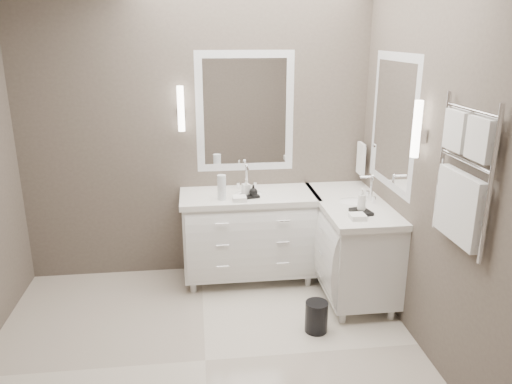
{
  "coord_description": "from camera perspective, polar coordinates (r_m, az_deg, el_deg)",
  "views": [
    {
      "loc": [
        -0.01,
        -3.06,
        2.23
      ],
      "look_at": [
        0.45,
        0.7,
        1.03
      ],
      "focal_mm": 35.0,
      "sensor_mm": 36.0,
      "label": 1
    }
  ],
  "objects": [
    {
      "name": "floor",
      "position": [
        3.79,
        -5.81,
        -18.66
      ],
      "size": [
        3.2,
        3.0,
        0.01
      ],
      "primitive_type": "cube",
      "color": "beige",
      "rests_on": "ground"
    },
    {
      "name": "wall_back",
      "position": [
        4.65,
        -6.82,
        6.54
      ],
      "size": [
        3.2,
        0.01,
        2.7
      ],
      "primitive_type": "cube",
      "color": "#574D45",
      "rests_on": "floor"
    },
    {
      "name": "wall_front",
      "position": [
        1.79,
        -5.87,
        -12.06
      ],
      "size": [
        3.2,
        0.01,
        2.7
      ],
      "primitive_type": "cube",
      "color": "#574D45",
      "rests_on": "floor"
    },
    {
      "name": "wall_right",
      "position": [
        3.57,
        20.12,
        2.2
      ],
      "size": [
        0.01,
        3.0,
        2.7
      ],
      "primitive_type": "cube",
      "color": "#574D45",
      "rests_on": "floor"
    },
    {
      "name": "vanity_back",
      "position": [
        4.65,
        -0.84,
        -4.46
      ],
      "size": [
        1.24,
        0.59,
        0.97
      ],
      "color": "white",
      "rests_on": "floor"
    },
    {
      "name": "vanity_right",
      "position": [
        4.53,
        10.73,
        -5.4
      ],
      "size": [
        0.59,
        1.24,
        0.97
      ],
      "color": "white",
      "rests_on": "floor"
    },
    {
      "name": "mirror_back",
      "position": [
        4.63,
        -1.25,
        9.11
      ],
      "size": [
        0.9,
        0.02,
        1.1
      ],
      "color": "white",
      "rests_on": "wall_back"
    },
    {
      "name": "mirror_right",
      "position": [
        4.24,
        15.38,
        7.7
      ],
      "size": [
        0.02,
        0.9,
        1.1
      ],
      "color": "white",
      "rests_on": "wall_right"
    },
    {
      "name": "sconce_back",
      "position": [
        4.54,
        -8.58,
        9.29
      ],
      "size": [
        0.06,
        0.06,
        0.4
      ],
      "color": "white",
      "rests_on": "wall_back"
    },
    {
      "name": "sconce_right",
      "position": [
        3.68,
        17.88,
        6.73
      ],
      "size": [
        0.06,
        0.06,
        0.4
      ],
      "color": "white",
      "rests_on": "wall_right"
    },
    {
      "name": "towel_bar_corner",
      "position": [
        4.82,
        11.92,
        3.81
      ],
      "size": [
        0.03,
        0.22,
        0.3
      ],
      "color": "white",
      "rests_on": "wall_right"
    },
    {
      "name": "towel_ladder",
      "position": [
        3.2,
        22.49,
        0.99
      ],
      "size": [
        0.06,
        0.58,
        0.9
      ],
      "color": "white",
      "rests_on": "wall_right"
    },
    {
      "name": "waste_bin",
      "position": [
        4.04,
        6.91,
        -13.96
      ],
      "size": [
        0.2,
        0.2,
        0.25
      ],
      "primitive_type": "cylinder",
      "rotation": [
        0.0,
        0.0,
        0.12
      ],
      "color": "black",
      "rests_on": "floor"
    },
    {
      "name": "amenity_tray_back",
      "position": [
        4.43,
        -0.73,
        -0.45
      ],
      "size": [
        0.18,
        0.15,
        0.02
      ],
      "primitive_type": "cube",
      "rotation": [
        0.0,
        0.0,
        0.23
      ],
      "color": "black",
      "rests_on": "vanity_back"
    },
    {
      "name": "amenity_tray_right",
      "position": [
        4.12,
        11.92,
        -2.23
      ],
      "size": [
        0.17,
        0.2,
        0.03
      ],
      "primitive_type": "cube",
      "rotation": [
        0.0,
        0.0,
        0.22
      ],
      "color": "black",
      "rests_on": "vanity_right"
    },
    {
      "name": "water_bottle",
      "position": [
        4.35,
        -3.94,
        0.54
      ],
      "size": [
        0.1,
        0.1,
        0.22
      ],
      "primitive_type": "cylinder",
      "rotation": [
        0.0,
        0.0,
        -0.29
      ],
      "color": "silver",
      "rests_on": "vanity_back"
    },
    {
      "name": "soap_bottle_a",
      "position": [
        4.42,
        -1.15,
        0.62
      ],
      "size": [
        0.08,
        0.08,
        0.14
      ],
      "primitive_type": "imported",
      "rotation": [
        0.0,
        0.0,
        0.32
      ],
      "color": "white",
      "rests_on": "amenity_tray_back"
    },
    {
      "name": "soap_bottle_b",
      "position": [
        4.38,
        -0.3,
        0.19
      ],
      "size": [
        0.1,
        0.1,
        0.1
      ],
      "primitive_type": "imported",
      "rotation": [
        0.0,
        0.0,
        0.37
      ],
      "color": "black",
      "rests_on": "amenity_tray_back"
    },
    {
      "name": "soap_bottle_c",
      "position": [
        4.08,
        12.01,
        -0.85
      ],
      "size": [
        0.08,
        0.08,
        0.18
      ],
      "primitive_type": "imported",
      "rotation": [
        0.0,
        0.0,
        -0.07
      ],
      "color": "white",
      "rests_on": "amenity_tray_right"
    }
  ]
}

